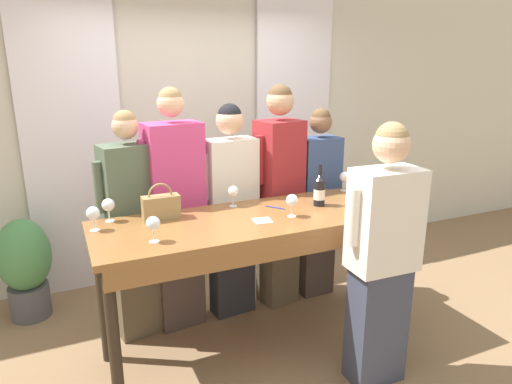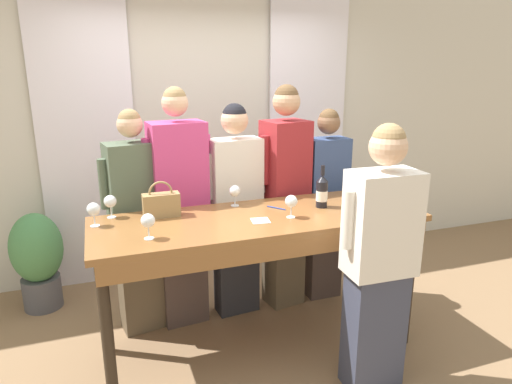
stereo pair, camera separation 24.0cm
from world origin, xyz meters
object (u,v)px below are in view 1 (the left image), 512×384
Objects in this scene: wine_glass_front_mid at (153,224)px; host_pouring at (382,256)px; handbag at (161,206)px; guest_pink_top at (176,211)px; wine_glass_front_left at (369,194)px; guest_olive_jacket at (133,226)px; guest_navy_coat at (318,201)px; guest_cream_sweater at (231,209)px; potted_plant at (25,265)px; guest_striped_shirt at (279,195)px; wine_glass_center_mid at (345,177)px; wine_glass_center_left at (108,205)px; wine_bottle at (319,190)px; wine_glass_front_right at (93,214)px; wine_glass_center_right at (233,192)px; tasting_bar at (262,235)px; wine_glass_back_left at (292,201)px.

wine_glass_front_mid is 0.09× the size of host_pouring.
handbag is 0.42m from guest_pink_top.
wine_glass_front_left is 0.08× the size of guest_pink_top.
guest_olive_jacket is 0.92× the size of guest_pink_top.
guest_cream_sweater is at bearing 180.00° from guest_navy_coat.
potted_plant is at bearing 158.94° from guest_cream_sweater.
guest_cream_sweater is 0.93× the size of guest_striped_shirt.
guest_olive_jacket is at bearing -180.00° from guest_striped_shirt.
host_pouring is (-0.26, -1.18, 0.01)m from guest_navy_coat.
wine_glass_front_left is at bearing -104.81° from wine_glass_center_mid.
handbag is 0.29× the size of potted_plant.
wine_glass_center_left is at bearing 179.90° from wine_glass_center_mid.
potted_plant is at bearing 142.60° from guest_olive_jacket.
wine_bottle is 1.98× the size of wine_glass_front_right.
host_pouring is (1.60, -0.78, -0.25)m from wine_glass_front_right.
wine_glass_front_left is 1.00× the size of wine_glass_front_right.
wine_glass_front_left is 1.00× the size of wine_glass_center_right.
host_pouring is at bearing -102.39° from guest_navy_coat.
guest_striped_shirt is 0.39m from guest_navy_coat.
guest_navy_coat is at bearing -0.00° from guest_striped_shirt.
guest_cream_sweater is 0.80m from guest_navy_coat.
guest_navy_coat is at bearing 25.09° from wine_glass_front_mid.
wine_glass_front_right is 0.55m from guest_olive_jacket.
tasting_bar is 14.35× the size of wine_glass_center_mid.
guest_navy_coat is (0.04, 0.74, -0.26)m from wine_glass_front_left.
wine_glass_front_right is at bearing -173.21° from handbag.
host_pouring reaches higher than guest_navy_coat.
guest_olive_jacket is 0.99× the size of guest_cream_sweater.
wine_glass_center_left is at bearing -171.70° from guest_navy_coat.
wine_glass_front_left is 0.19× the size of potted_plant.
guest_striped_shirt is at bearing 95.84° from host_pouring.
guest_cream_sweater is (-0.76, 0.74, -0.22)m from wine_glass_front_left.
guest_navy_coat is at bearing 8.30° from wine_glass_center_left.
wine_glass_front_mid is 0.08× the size of guest_pink_top.
potted_plant is (-0.92, 0.94, -0.65)m from handbag.
wine_glass_front_right is 1.27m from wine_glass_back_left.
wine_glass_front_right is (-0.30, 0.34, -0.00)m from wine_glass_front_mid.
guest_cream_sweater is at bearing 0.00° from guest_olive_jacket.
guest_navy_coat is at bearing -14.24° from potted_plant.
guest_cream_sweater is (-0.89, 0.26, -0.23)m from wine_glass_center_mid.
wine_glass_front_left is 1.00× the size of wine_glass_front_mid.
handbag is 0.74m from guest_cream_sweater.
guest_cream_sweater reaches higher than potted_plant.
handbag is 1.52m from wine_glass_center_mid.
wine_glass_front_left is 1.00× the size of wine_glass_back_left.
guest_striped_shirt is at bearing 0.00° from guest_pink_top.
tasting_bar is at bearing -19.40° from wine_glass_center_left.
host_pouring reaches higher than wine_glass_center_mid.
guest_olive_jacket is (-0.01, 0.73, -0.26)m from wine_glass_front_mid.
wine_glass_front_right is 0.09× the size of guest_cream_sweater.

